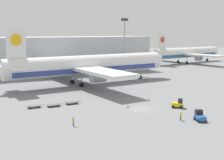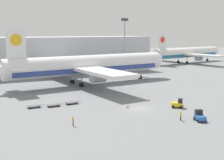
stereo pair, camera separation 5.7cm
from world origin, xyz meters
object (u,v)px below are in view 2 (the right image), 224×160
Objects in this scene: airplane_distant at (187,53)px; airplane_main at (87,66)px; baggage_dolly_lead at (34,106)px; baggage_dolly_second at (54,105)px; traffic_cone_far at (128,106)px; baggage_dolly_third at (72,102)px; ground_crew_near at (73,120)px; traffic_cone_near at (149,100)px; ground_crew_far at (181,115)px; light_mast at (125,41)px; baggage_tug_foreground at (178,104)px; baggage_tug_mid at (200,116)px.

airplane_main is at bearing -162.97° from airplane_distant.
baggage_dolly_lead is 1.00× the size of baggage_dolly_second.
airplane_main is 73.77× the size of traffic_cone_far.
traffic_cone_far reaches higher than baggage_dolly_third.
ground_crew_near reaches higher than traffic_cone_far.
traffic_cone_near is (17.22, -5.00, -0.03)m from baggage_dolly_third.
ground_crew_near is 16.55m from traffic_cone_far.
ground_crew_far is 16.57m from traffic_cone_near.
baggage_dolly_second is 4.39m from baggage_dolly_third.
baggage_dolly_lead is at bearing 164.91° from baggage_dolly_second.
airplane_distant is at bearing 23.10° from light_mast.
baggage_dolly_second is 2.25× the size of ground_crew_far.
ground_crew_near is (-40.81, -57.26, -11.32)m from light_mast.
baggage_dolly_third is 17.93m from traffic_cone_near.
baggage_dolly_third is at bearing -155.16° from airplane_distant.
light_mast is 67.33m from ground_crew_far.
airplane_distant is at bearing -162.47° from ground_crew_far.
baggage_dolly_third is at bearing -5.72° from baggage_dolly_lead.
baggage_tug_foreground is 24.61m from ground_crew_near.
baggage_tug_foreground is 3.75× the size of traffic_cone_near.
baggage_tug_mid is 1.56× the size of ground_crew_near.
baggage_dolly_second is 27.49m from ground_crew_far.
traffic_cone_near is (-18.46, -46.45, -11.99)m from light_mast.
baggage_dolly_lead is 26.19m from traffic_cone_near.
baggage_tug_mid reaches higher than ground_crew_far.
baggage_tug_mid is at bearing -91.68° from traffic_cone_near.
airplane_distant is 97.99m from baggage_tug_foreground.
baggage_tug_foreground is 1.02× the size of baggage_tug_mid.
baggage_tug_foreground is (6.76, -36.11, -4.96)m from airplane_main.
baggage_dolly_lead and baggage_dolly_third have the same top height.
baggage_tug_foreground is 0.74× the size of baggage_dolly_third.
ground_crew_near is (-87.77, -77.29, -4.07)m from airplane_distant.
traffic_cone_far is at bearing -101.55° from airplane_main.
baggage_dolly_third is at bearing -89.67° from ground_crew_far.
traffic_cone_far is at bearing -45.10° from baggage_dolly_third.
baggage_dolly_lead is at bearing 63.53° from baggage_tug_mid.
baggage_dolly_second is (-16.94, -23.44, -5.45)m from airplane_main.
ground_crew_far is at bearing -94.79° from airplane_main.
baggage_tug_foreground is at bearing -31.99° from baggage_dolly_second.
baggage_dolly_lead is (-44.11, -41.17, -11.96)m from light_mast.
traffic_cone_far reaches higher than baggage_dolly_lead.
baggage_tug_mid is 16.04m from traffic_cone_far.
airplane_main is at bearing 50.29° from baggage_dolly_second.
baggage_tug_mid is at bearing -65.43° from baggage_tug_foreground.
baggage_tug_foreground is at bearing -74.98° from ground_crew_near.
baggage_dolly_third is 12.91m from traffic_cone_far.
traffic_cone_near reaches higher than baggage_dolly_second.
baggage_dolly_lead is at bearing -139.20° from airplane_main.
airplane_distant is 30.05× the size of ground_crew_far.
ground_crew_far is (1.18, -44.10, -4.87)m from airplane_main.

